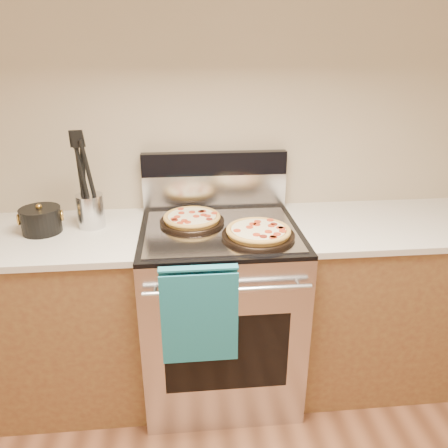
{
  "coord_description": "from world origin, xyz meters",
  "views": [
    {
      "loc": [
        -0.17,
        -0.27,
        1.73
      ],
      "look_at": [
        0.01,
        1.55,
        0.98
      ],
      "focal_mm": 35.0,
      "sensor_mm": 36.0,
      "label": 1
    }
  ],
  "objects": [
    {
      "name": "oven_handle",
      "position": [
        0.0,
        1.27,
        0.8
      ],
      "size": [
        0.7,
        0.03,
        0.03
      ],
      "primitive_type": "cylinder",
      "rotation": [
        0.0,
        1.57,
        0.0
      ],
      "color": "silver",
      "rests_on": "range_body"
    },
    {
      "name": "range_body",
      "position": [
        0.0,
        1.65,
        0.45
      ],
      "size": [
        0.76,
        0.68,
        0.9
      ],
      "primitive_type": "cube",
      "color": "#B7B7BC",
      "rests_on": "ground"
    },
    {
      "name": "pepperoni_pizza_back",
      "position": [
        -0.13,
        1.72,
        0.95
      ],
      "size": [
        0.37,
        0.37,
        0.04
      ],
      "primitive_type": null,
      "rotation": [
        0.0,
        0.0,
        -0.21
      ],
      "color": "#BE893A",
      "rests_on": "foil_sheet"
    },
    {
      "name": "backsplash_lower",
      "position": [
        0.0,
        1.96,
        1.01
      ],
      "size": [
        0.76,
        0.06,
        0.18
      ],
      "primitive_type": "cube",
      "color": "silver",
      "rests_on": "cooktop"
    },
    {
      "name": "countertop_left",
      "position": [
        -0.88,
        1.68,
        0.9
      ],
      "size": [
        1.02,
        0.64,
        0.03
      ],
      "primitive_type": "cube",
      "color": "beige",
      "rests_on": "cabinet_left"
    },
    {
      "name": "dish_towel",
      "position": [
        -0.12,
        1.27,
        0.7
      ],
      "size": [
        0.32,
        0.05,
        0.42
      ],
      "primitive_type": null,
      "color": "#1B5A87",
      "rests_on": "oven_handle"
    },
    {
      "name": "saucepan",
      "position": [
        -0.84,
        1.71,
        0.97
      ],
      "size": [
        0.21,
        0.21,
        0.11
      ],
      "primitive_type": "cylinder",
      "rotation": [
        0.0,
        0.0,
        0.19
      ],
      "color": "black",
      "rests_on": "countertop_left"
    },
    {
      "name": "pepperoni_pizza_front",
      "position": [
        0.16,
        1.52,
        0.95
      ],
      "size": [
        0.4,
        0.4,
        0.04
      ],
      "primitive_type": null,
      "rotation": [
        0.0,
        0.0,
        0.24
      ],
      "color": "#BE893A",
      "rests_on": "foil_sheet"
    },
    {
      "name": "countertop_right",
      "position": [
        0.88,
        1.68,
        0.9
      ],
      "size": [
        1.02,
        0.64,
        0.03
      ],
      "primitive_type": "cube",
      "color": "beige",
      "rests_on": "cabinet_right"
    },
    {
      "name": "cooktop",
      "position": [
        0.0,
        1.65,
        0.91
      ],
      "size": [
        0.76,
        0.68,
        0.02
      ],
      "primitive_type": "cube",
      "color": "black",
      "rests_on": "range_body"
    },
    {
      "name": "foil_sheet",
      "position": [
        0.0,
        1.62,
        0.92
      ],
      "size": [
        0.7,
        0.55,
        0.01
      ],
      "primitive_type": "cube",
      "color": "gray",
      "rests_on": "cooktop"
    },
    {
      "name": "wall_back",
      "position": [
        0.0,
        2.0,
        1.35
      ],
      "size": [
        4.0,
        0.0,
        4.0
      ],
      "primitive_type": "plane",
      "rotation": [
        1.57,
        0.0,
        0.0
      ],
      "color": "tan",
      "rests_on": "ground"
    },
    {
      "name": "oven_window",
      "position": [
        0.0,
        1.31,
        0.45
      ],
      "size": [
        0.56,
        0.01,
        0.4
      ],
      "primitive_type": "cube",
      "color": "black",
      "rests_on": "range_body"
    },
    {
      "name": "cabinet_right",
      "position": [
        0.88,
        1.68,
        0.44
      ],
      "size": [
        1.0,
        0.62,
        0.88
      ],
      "primitive_type": "cube",
      "color": "brown",
      "rests_on": "ground"
    },
    {
      "name": "backsplash_upper",
      "position": [
        0.0,
        1.96,
        1.16
      ],
      "size": [
        0.76,
        0.06,
        0.12
      ],
      "primitive_type": "cube",
      "color": "black",
      "rests_on": "backsplash_lower"
    },
    {
      "name": "utensil_crock",
      "position": [
        -0.62,
        1.76,
        0.99
      ],
      "size": [
        0.17,
        0.17,
        0.16
      ],
      "primitive_type": "cylinder",
      "rotation": [
        0.0,
        0.0,
        0.36
      ],
      "color": "silver",
      "rests_on": "countertop_left"
    },
    {
      "name": "cabinet_left",
      "position": [
        -0.88,
        1.68,
        0.44
      ],
      "size": [
        1.0,
        0.62,
        0.88
      ],
      "primitive_type": "cube",
      "color": "brown",
      "rests_on": "ground"
    }
  ]
}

